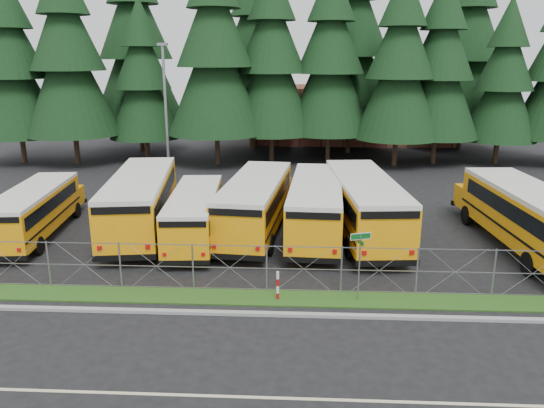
% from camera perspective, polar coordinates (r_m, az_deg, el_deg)
% --- Properties ---
extents(ground, '(120.00, 120.00, 0.00)m').
position_cam_1_polar(ground, '(22.79, 2.12, -8.34)').
color(ground, black).
rests_on(ground, ground).
extents(curb, '(50.00, 0.25, 0.12)m').
position_cam_1_polar(curb, '(19.97, 1.98, -11.80)').
color(curb, gray).
rests_on(curb, ground).
extents(grass_verge, '(50.00, 1.40, 0.06)m').
position_cam_1_polar(grass_verge, '(21.23, 2.05, -10.13)').
color(grass_verge, '#204313').
rests_on(grass_verge, ground).
extents(road_lane_line, '(50.00, 0.12, 0.01)m').
position_cam_1_polar(road_lane_line, '(15.81, 1.65, -20.17)').
color(road_lane_line, beige).
rests_on(road_lane_line, ground).
extents(chainlink_fence, '(44.00, 0.10, 2.00)m').
position_cam_1_polar(chainlink_fence, '(21.47, 2.10, -6.99)').
color(chainlink_fence, gray).
rests_on(chainlink_fence, ground).
extents(brick_building, '(22.00, 10.00, 6.00)m').
position_cam_1_polar(brick_building, '(61.42, 8.41, 9.61)').
color(brick_building, brown).
rests_on(brick_building, ground).
extents(bus_0, '(3.46, 10.22, 2.63)m').
position_cam_1_polar(bus_0, '(30.61, -24.02, -0.80)').
color(bus_0, orange).
rests_on(bus_0, ground).
extents(bus_2, '(4.52, 12.50, 3.20)m').
position_cam_1_polar(bus_2, '(29.52, -13.80, 0.14)').
color(bus_2, orange).
rests_on(bus_2, ground).
extents(bus_3, '(3.04, 10.01, 2.59)m').
position_cam_1_polar(bus_3, '(27.73, -8.22, -1.23)').
color(bus_3, orange).
rests_on(bus_3, ground).
extents(bus_4, '(3.85, 11.78, 3.03)m').
position_cam_1_polar(bus_4, '(28.53, -1.65, -0.12)').
color(bus_4, orange).
rests_on(bus_4, ground).
extents(bus_5, '(3.35, 11.54, 2.99)m').
position_cam_1_polar(bus_5, '(28.23, 4.77, -0.38)').
color(bus_5, orange).
rests_on(bus_5, ground).
extents(bus_6, '(3.87, 12.32, 3.18)m').
position_cam_1_polar(bus_6, '(28.46, 9.75, -0.24)').
color(bus_6, orange).
rests_on(bus_6, ground).
extents(bus_east, '(3.58, 12.15, 3.14)m').
position_cam_1_polar(bus_east, '(28.86, 25.42, -1.37)').
color(bus_east, orange).
rests_on(bus_east, ground).
extents(street_sign, '(0.81, 0.53, 2.81)m').
position_cam_1_polar(street_sign, '(20.56, 9.44, -5.15)').
color(street_sign, gray).
rests_on(street_sign, ground).
extents(striped_bollard, '(0.11, 0.11, 1.20)m').
position_cam_1_polar(striped_bollard, '(20.92, 0.62, -8.81)').
color(striped_bollard, '#B20C0C').
rests_on(striped_bollard, ground).
extents(light_standard, '(0.70, 0.35, 10.14)m').
position_cam_1_polar(light_standard, '(39.18, -11.34, 9.82)').
color(light_standard, gray).
rests_on(light_standard, ground).
extents(conifer_0, '(7.39, 7.39, 16.35)m').
position_cam_1_polar(conifer_0, '(52.00, -26.07, 12.90)').
color(conifer_0, black).
rests_on(conifer_0, ground).
extents(conifer_1, '(8.08, 8.08, 17.87)m').
position_cam_1_polar(conifer_1, '(49.61, -21.10, 14.25)').
color(conifer_1, black).
rests_on(conifer_1, ground).
extents(conifer_2, '(6.46, 6.46, 14.29)m').
position_cam_1_polar(conifer_2, '(49.51, -13.71, 12.75)').
color(conifer_2, black).
rests_on(conifer_2, ground).
extents(conifer_3, '(8.39, 8.39, 18.55)m').
position_cam_1_polar(conifer_3, '(46.54, -6.17, 15.56)').
color(conifer_3, black).
rests_on(conifer_3, ground).
extents(conifer_4, '(7.83, 7.83, 17.31)m').
position_cam_1_polar(conifer_4, '(47.76, -0.06, 14.90)').
color(conifer_4, black).
rests_on(conifer_4, ground).
extents(conifer_5, '(7.79, 7.79, 17.22)m').
position_cam_1_polar(conifer_5, '(48.27, 6.26, 14.77)').
color(conifer_5, black).
rests_on(conifer_5, ground).
extents(conifer_6, '(7.44, 7.44, 16.46)m').
position_cam_1_polar(conifer_6, '(46.94, 13.60, 13.95)').
color(conifer_6, black).
rests_on(conifer_6, ground).
extents(conifer_7, '(7.31, 7.31, 16.17)m').
position_cam_1_polar(conifer_7, '(48.88, 17.64, 13.54)').
color(conifer_7, black).
rests_on(conifer_7, ground).
extents(conifer_8, '(6.42, 6.42, 14.19)m').
position_cam_1_polar(conifer_8, '(50.79, 23.68, 11.91)').
color(conifer_8, black).
rests_on(conifer_8, ground).
extents(conifer_10, '(8.98, 8.98, 19.86)m').
position_cam_1_polar(conifer_10, '(54.39, -14.45, 15.86)').
color(conifer_10, black).
rests_on(conifer_10, ground).
extents(conifer_11, '(8.29, 8.29, 18.34)m').
position_cam_1_polar(conifer_11, '(53.67, -1.96, 15.52)').
color(conifer_11, black).
rests_on(conifer_11, ground).
extents(conifer_12, '(9.20, 9.20, 20.35)m').
position_cam_1_polar(conifer_12, '(52.79, 8.58, 16.45)').
color(conifer_12, black).
rests_on(conifer_12, ground).
extents(conifer_13, '(8.79, 8.79, 19.44)m').
position_cam_1_polar(conifer_13, '(57.24, 20.31, 15.16)').
color(conifer_13, black).
rests_on(conifer_13, ground).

